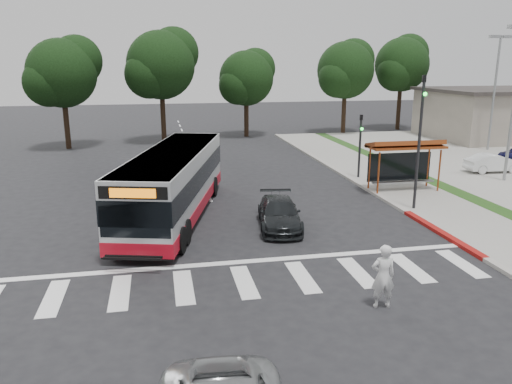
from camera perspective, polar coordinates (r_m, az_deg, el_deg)
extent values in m
plane|color=black|center=(21.41, -3.66, -4.69)|extent=(140.00, 140.00, 0.00)
cube|color=gray|center=(31.95, 14.26, 1.49)|extent=(4.00, 40.00, 0.12)
cube|color=#9E9991|center=(31.14, 10.93, 1.37)|extent=(0.30, 40.00, 0.15)
cube|color=maroon|center=(22.56, 20.43, -4.40)|extent=(0.32, 6.00, 0.15)
cube|color=gray|center=(53.42, 26.69, 7.85)|extent=(14.00, 10.00, 4.40)
cube|color=#383330|center=(53.26, 26.98, 10.36)|extent=(14.60, 10.60, 0.30)
cube|color=silver|center=(16.82, -1.35, -10.22)|extent=(18.00, 2.60, 0.01)
cylinder|color=brown|center=(27.67, 13.82, 2.09)|extent=(0.10, 0.10, 2.30)
cylinder|color=brown|center=(29.36, 20.21, 2.32)|extent=(0.10, 0.10, 2.30)
cylinder|color=brown|center=(28.74, 12.82, 2.61)|extent=(0.10, 0.10, 2.30)
cylinder|color=brown|center=(30.37, 19.05, 2.80)|extent=(0.10, 0.10, 2.30)
cube|color=brown|center=(28.76, 16.75, 5.00)|extent=(4.20, 1.60, 0.12)
cube|color=brown|center=(28.78, 16.72, 5.31)|extent=(4.20, 1.32, 0.51)
cube|color=black|center=(29.50, 16.03, 2.80)|extent=(3.80, 0.06, 1.60)
cube|color=gray|center=(29.14, 16.46, 1.12)|extent=(3.60, 0.40, 0.08)
cylinder|color=black|center=(25.05, 18.12, 5.12)|extent=(0.14, 0.14, 6.50)
imported|color=black|center=(24.78, 18.63, 11.40)|extent=(0.16, 0.20, 1.00)
sphere|color=#19E533|center=(24.64, 18.77, 10.56)|extent=(0.18, 0.18, 0.18)
cylinder|color=black|center=(31.45, 11.78, 5.03)|extent=(0.14, 0.14, 4.00)
imported|color=black|center=(31.25, 11.92, 7.75)|extent=(0.16, 0.20, 1.00)
sphere|color=#19E533|center=(31.12, 12.01, 7.07)|extent=(0.18, 0.18, 0.18)
cylinder|color=gray|center=(44.86, 25.56, 10.07)|extent=(0.18, 0.18, 9.00)
cube|color=gray|center=(44.51, 25.61, 15.74)|extent=(0.80, 0.35, 0.22)
cube|color=gray|center=(45.17, 26.77, 15.57)|extent=(0.80, 0.35, 0.22)
cylinder|color=black|center=(51.74, 10.00, 9.11)|extent=(0.44, 0.44, 4.40)
sphere|color=black|center=(51.52, 10.20, 13.54)|extent=(5.60, 5.60, 5.60)
sphere|color=black|center=(52.71, 11.08, 14.61)|extent=(4.20, 4.20, 4.20)
sphere|color=black|center=(50.54, 9.39, 12.76)|extent=(3.92, 3.92, 3.92)
cylinder|color=black|center=(56.40, 16.00, 9.33)|extent=(0.44, 0.44, 4.84)
sphere|color=black|center=(56.21, 16.33, 13.80)|extent=(5.60, 5.60, 5.60)
sphere|color=black|center=(57.48, 17.04, 14.85)|extent=(4.20, 4.20, 4.20)
sphere|color=black|center=(55.15, 15.68, 13.03)|extent=(3.92, 3.92, 3.92)
cylinder|color=black|center=(46.28, -10.57, 8.61)|extent=(0.44, 0.44, 4.84)
sphere|color=black|center=(46.05, -10.83, 14.06)|extent=(6.00, 6.00, 6.00)
sphere|color=black|center=(46.99, -9.40, 15.47)|extent=(4.50, 4.50, 4.50)
sphere|color=black|center=(45.31, -12.13, 13.01)|extent=(4.20, 4.20, 4.20)
cylinder|color=black|center=(49.07, -1.11, 8.66)|extent=(0.44, 0.44, 3.96)
sphere|color=black|center=(48.83, -1.13, 12.87)|extent=(5.20, 5.20, 5.20)
sphere|color=black|center=(49.77, -0.08, 13.94)|extent=(3.90, 3.90, 3.90)
sphere|color=black|center=(48.06, -2.08, 12.08)|extent=(3.64, 3.64, 3.64)
cylinder|color=black|center=(44.93, -20.84, 7.45)|extent=(0.44, 0.44, 4.40)
sphere|color=black|center=(44.67, -21.32, 12.54)|extent=(5.60, 5.60, 5.60)
sphere|color=black|center=(45.32, -19.82, 13.95)|extent=(4.20, 4.20, 4.20)
sphere|color=black|center=(44.18, -22.66, 11.49)|extent=(3.92, 3.92, 3.92)
imported|color=silver|center=(15.30, 14.32, -9.31)|extent=(0.76, 0.54, 1.96)
imported|color=black|center=(21.95, 2.69, -2.47)|extent=(2.37, 4.53, 1.25)
imported|color=white|center=(36.08, 25.49, 3.01)|extent=(3.68, 1.44, 1.19)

